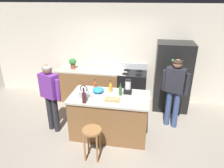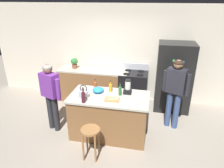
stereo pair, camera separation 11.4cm
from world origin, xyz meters
name	(u,v)px [view 2 (the right image)]	position (x,y,z in m)	size (l,w,h in m)	color
ground_plane	(109,134)	(0.00, 0.00, 0.00)	(14.00, 14.00, 0.00)	#9E9384
back_wall	(124,54)	(0.00, 1.95, 1.35)	(8.00, 0.10, 2.70)	beige
kitchen_island	(109,116)	(0.00, 0.00, 0.48)	(1.66, 0.89, 0.95)	brown
back_counter_run	(94,85)	(-0.80, 1.55, 0.47)	(2.00, 0.64, 0.95)	brown
refrigerator	(174,77)	(1.40, 1.50, 0.91)	(0.90, 0.73, 1.81)	black
stove_range	(133,88)	(0.35, 1.52, 0.48)	(0.76, 0.65, 1.13)	black
person_by_island_left	(50,92)	(-1.29, -0.06, 0.96)	(0.58, 0.35, 1.58)	#26262B
person_by_sink_right	(175,88)	(1.37, 0.59, 1.00)	(0.59, 0.34, 1.64)	#384C7A
bar_stool	(91,135)	(-0.18, -0.78, 0.50)	(0.36, 0.36, 0.64)	#9E6B3D
potted_plant	(74,62)	(-1.36, 1.55, 1.12)	(0.20, 0.20, 0.30)	brown
blender_appliance	(128,88)	(0.36, 0.22, 1.08)	(0.17, 0.17, 0.31)	black
bottle_cooking_sauce	(95,85)	(-0.40, 0.34, 1.02)	(0.06, 0.06, 0.22)	#B24C26
bottle_olive_oil	(120,91)	(0.21, 0.10, 1.05)	(0.07, 0.07, 0.28)	#2D6638
bottle_soda	(110,88)	(-0.02, 0.23, 1.04)	(0.07, 0.07, 0.26)	orange
bottle_wine	(83,97)	(-0.43, -0.36, 1.06)	(0.08, 0.08, 0.32)	#471923
mixing_bowl	(98,90)	(-0.28, 0.14, 1.00)	(0.25, 0.25, 0.11)	#268CD8
tea_kettle	(84,93)	(-0.50, -0.14, 1.02)	(0.28, 0.20, 0.27)	#B7BABF
cutting_board	(112,99)	(0.09, -0.15, 0.96)	(0.30, 0.20, 0.02)	#B7844C
chef_knife	(113,99)	(0.11, -0.15, 0.97)	(0.22, 0.03, 0.01)	#B7BABF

